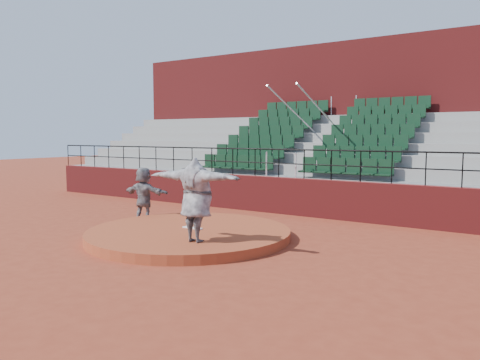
% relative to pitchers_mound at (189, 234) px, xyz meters
% --- Properties ---
extents(ground, '(90.00, 90.00, 0.00)m').
position_rel_pitchers_mound_xyz_m(ground, '(0.00, 0.00, -0.12)').
color(ground, maroon).
rests_on(ground, ground).
extents(pitchers_mound, '(5.50, 5.50, 0.25)m').
position_rel_pitchers_mound_xyz_m(pitchers_mound, '(0.00, 0.00, 0.00)').
color(pitchers_mound, '#9F4223').
rests_on(pitchers_mound, ground).
extents(pitching_rubber, '(0.60, 0.15, 0.03)m').
position_rel_pitchers_mound_xyz_m(pitching_rubber, '(0.00, 0.15, 0.14)').
color(pitching_rubber, white).
rests_on(pitching_rubber, pitchers_mound).
extents(boundary_wall, '(24.00, 0.30, 1.30)m').
position_rel_pitchers_mound_xyz_m(boundary_wall, '(0.00, 5.00, 0.53)').
color(boundary_wall, maroon).
rests_on(boundary_wall, ground).
extents(wall_railing, '(24.04, 0.05, 1.03)m').
position_rel_pitchers_mound_xyz_m(wall_railing, '(0.00, 5.00, 1.90)').
color(wall_railing, black).
rests_on(wall_railing, boundary_wall).
extents(seating_deck, '(24.00, 5.97, 4.63)m').
position_rel_pitchers_mound_xyz_m(seating_deck, '(0.00, 8.65, 1.32)').
color(seating_deck, gray).
rests_on(seating_deck, ground).
extents(press_box_facade, '(24.00, 3.00, 7.10)m').
position_rel_pitchers_mound_xyz_m(press_box_facade, '(0.00, 12.60, 3.43)').
color(press_box_facade, maroon).
rests_on(press_box_facade, ground).
extents(pitcher, '(2.55, 0.91, 2.03)m').
position_rel_pitchers_mound_xyz_m(pitcher, '(1.10, -1.03, 1.14)').
color(pitcher, black).
rests_on(pitcher, pitchers_mound).
extents(fielder, '(1.70, 0.72, 1.78)m').
position_rel_pitchers_mound_xyz_m(fielder, '(-2.84, 1.13, 0.77)').
color(fielder, black).
rests_on(fielder, ground).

